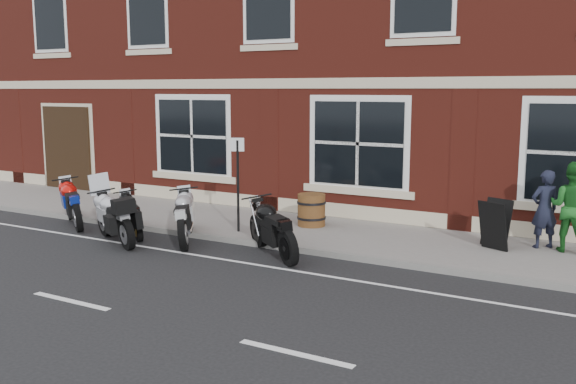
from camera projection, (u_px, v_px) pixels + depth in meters
name	position (u px, v px, depth m)	size (l,w,h in m)	color
ground	(192.00, 258.00, 12.52)	(80.00, 80.00, 0.00)	black
sidewalk	(272.00, 227.00, 15.08)	(30.00, 3.00, 0.12)	slate
kerb	(234.00, 240.00, 13.72)	(30.00, 0.16, 0.12)	slate
pub_building	(393.00, 3.00, 20.55)	(24.00, 12.00, 12.00)	maroon
moto_touring_silver	(115.00, 215.00, 13.75)	(1.99, 1.12, 1.43)	black
moto_sport_red	(74.00, 202.00, 15.46)	(1.89, 1.37, 0.99)	black
moto_sport_black	(134.00, 213.00, 14.44)	(1.59, 1.26, 0.86)	black
moto_sport_silver	(187.00, 216.00, 13.77)	(1.37, 1.90, 0.99)	black
moto_naked_black	(273.00, 226.00, 12.63)	(1.89, 1.48, 1.02)	black
pedestrian_left	(545.00, 209.00, 12.71)	(0.57, 0.38, 1.57)	black
pedestrian_right	(572.00, 207.00, 12.39)	(0.86, 0.67, 1.77)	#1B5F1F
a_board_sign	(495.00, 224.00, 12.70)	(0.59, 0.39, 0.98)	black
barrel_planter	(311.00, 210.00, 14.84)	(0.67, 0.67, 0.75)	#533816
parking_sign	(238.00, 178.00, 14.12)	(0.28, 0.12, 2.09)	black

